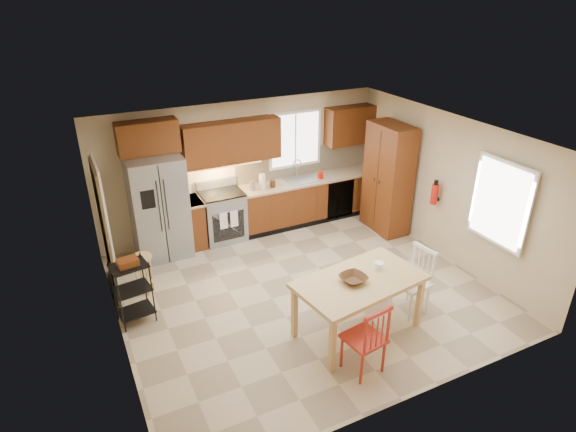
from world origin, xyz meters
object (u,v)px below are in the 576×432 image
(table_jar, at_px, (379,267))
(dining_table, at_px, (358,306))
(pantry, at_px, (388,179))
(utility_cart, at_px, (133,292))
(soap_bottle, at_px, (321,174))
(table_bowl, at_px, (353,282))
(chair_white, at_px, (412,282))
(bar_stool, at_px, (144,274))
(refrigerator, at_px, (159,207))
(chair_red, at_px, (364,337))
(range_stove, at_px, (223,217))
(fire_extinguisher, at_px, (435,194))

(table_jar, bearing_deg, dining_table, -164.05)
(pantry, relative_size, utility_cart, 2.16)
(soap_bottle, height_order, table_bowl, soap_bottle)
(chair_white, height_order, bar_stool, chair_white)
(table_bowl, relative_size, utility_cart, 0.36)
(table_jar, bearing_deg, refrigerator, 125.43)
(soap_bottle, distance_m, table_jar, 3.31)
(refrigerator, xyz_separation_m, pantry, (4.13, -0.93, 0.14))
(chair_white, relative_size, table_jar, 6.27)
(table_jar, bearing_deg, chair_red, -133.75)
(range_stove, bearing_deg, table_bowl, -79.05)
(refrigerator, relative_size, chair_red, 1.81)
(bar_stool, bearing_deg, dining_table, -42.91)
(soap_bottle, distance_m, chair_white, 3.30)
(chair_white, distance_m, table_bowl, 1.11)
(chair_white, bearing_deg, refrigerator, 32.79)
(table_bowl, bearing_deg, soap_bottle, 67.33)
(soap_bottle, bearing_deg, utility_cart, -156.75)
(fire_extinguisher, height_order, dining_table, fire_extinguisher)
(range_stove, distance_m, dining_table, 3.46)
(dining_table, height_order, chair_white, chair_white)
(range_stove, distance_m, chair_red, 4.05)
(pantry, relative_size, chair_white, 2.09)
(chair_red, bearing_deg, dining_table, 53.30)
(chair_red, distance_m, bar_stool, 3.59)
(dining_table, bearing_deg, soap_bottle, 60.53)
(pantry, bearing_deg, fire_extinguisher, -79.22)
(refrigerator, height_order, bar_stool, refrigerator)
(pantry, relative_size, bar_stool, 3.26)
(chair_white, xyz_separation_m, table_bowl, (-1.06, -0.05, 0.34))
(fire_extinguisher, bearing_deg, refrigerator, 155.48)
(pantry, xyz_separation_m, chair_white, (-1.27, -2.34, -0.55))
(fire_extinguisher, xyz_separation_m, table_bowl, (-2.53, -1.34, -0.25))
(dining_table, xyz_separation_m, table_jar, (0.37, 0.11, 0.46))
(pantry, distance_m, chair_red, 4.02)
(dining_table, bearing_deg, chair_red, -126.70)
(dining_table, height_order, utility_cart, utility_cart)
(range_stove, bearing_deg, table_jar, -70.86)
(pantry, bearing_deg, bar_stool, -178.37)
(utility_cart, bearing_deg, pantry, 0.98)
(range_stove, distance_m, pantry, 3.19)
(fire_extinguisher, bearing_deg, pantry, 100.78)
(chair_red, height_order, bar_stool, chair_red)
(range_stove, relative_size, utility_cart, 0.95)
(refrigerator, height_order, table_bowl, refrigerator)
(refrigerator, bearing_deg, utility_cart, -114.75)
(soap_bottle, distance_m, pantry, 1.31)
(chair_red, distance_m, chair_white, 1.48)
(chair_red, distance_m, table_bowl, 0.77)
(utility_cart, bearing_deg, fire_extinguisher, -11.03)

